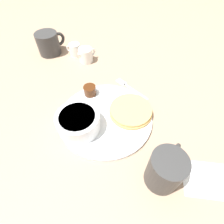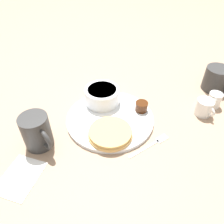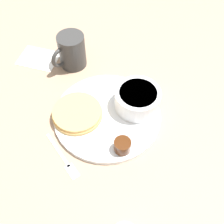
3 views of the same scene
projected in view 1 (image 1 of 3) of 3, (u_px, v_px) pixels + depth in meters
The scene contains 12 objects.
ground_plane at pixel (106, 119), 0.53m from camera, with size 4.00×4.00×0.00m, color #9E7F66.
plate at pixel (106, 117), 0.53m from camera, with size 0.28×0.28×0.01m.
pancake_stack at pixel (131, 111), 0.53m from camera, with size 0.13×0.13×0.02m.
bowl at pixel (78, 122), 0.47m from camera, with size 0.12×0.12×0.05m.
syrup_cup at pixel (90, 90), 0.57m from camera, with size 0.04×0.04×0.03m.
butter_ramekin at pixel (68, 123), 0.49m from camera, with size 0.04×0.04×0.04m.
coffee_mug at pixel (165, 170), 0.38m from camera, with size 0.09×0.10×0.10m.
creamer_pitcher_near at pixel (86, 55), 0.70m from camera, with size 0.07×0.06×0.06m.
creamer_pitcher_far at pixel (75, 50), 0.72m from camera, with size 0.06×0.04×0.05m.
fork at pixel (128, 86), 0.62m from camera, with size 0.11×0.11×0.00m.
napkin at pixel (208, 180), 0.42m from camera, with size 0.13×0.10×0.00m.
second_mug at pixel (49, 43), 0.72m from camera, with size 0.11×0.10×0.09m.
Camera 1 is at (-0.02, 0.32, 0.43)m, focal length 28.00 mm.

